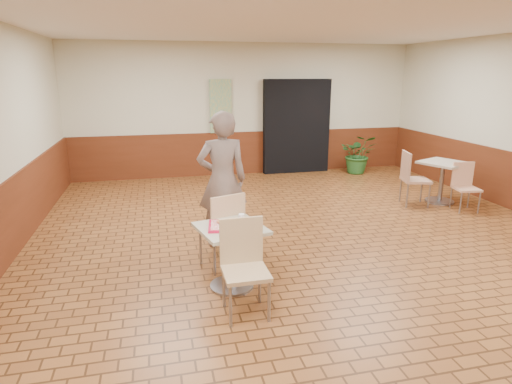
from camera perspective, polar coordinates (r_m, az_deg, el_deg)
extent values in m
cube|color=brown|center=(5.76, 9.24, -8.50)|extent=(8.00, 10.00, 0.01)
cube|color=white|center=(5.31, 10.75, 22.57)|extent=(8.00, 10.00, 0.01)
cube|color=beige|center=(10.09, -1.34, 10.86)|extent=(8.00, 0.01, 3.00)
cube|color=#542310|center=(10.20, -1.28, 5.24)|extent=(8.00, 0.04, 1.00)
cube|color=black|center=(10.33, 5.41, 8.67)|extent=(1.60, 0.22, 2.20)
cube|color=gray|center=(9.92, -4.73, 11.31)|extent=(0.50, 0.03, 1.20)
cube|color=#B3AD90|center=(4.68, -3.38, -4.88)|extent=(0.68, 0.68, 0.04)
cylinder|color=gray|center=(4.81, -3.31, -8.88)|extent=(0.08, 0.08, 0.68)
cylinder|color=gray|center=(4.96, -3.25, -12.31)|extent=(0.49, 0.49, 0.03)
cube|color=tan|center=(4.25, -1.39, -10.73)|extent=(0.44, 0.44, 0.04)
cube|color=tan|center=(4.32, -1.98, -6.47)|extent=(0.44, 0.03, 0.48)
cylinder|color=gray|center=(4.16, -3.43, -15.01)|extent=(0.03, 0.03, 0.43)
cylinder|color=gray|center=(4.23, 1.76, -14.42)|extent=(0.03, 0.03, 0.43)
cylinder|color=gray|center=(4.49, -4.31, -12.61)|extent=(0.03, 0.03, 0.43)
cylinder|color=gray|center=(4.55, 0.48, -12.12)|extent=(0.03, 0.03, 0.43)
cube|color=#DBB283|center=(5.28, -4.72, -5.26)|extent=(0.57, 0.57, 0.04)
cube|color=#DBB283|center=(5.02, -3.70, -3.13)|extent=(0.43, 0.18, 0.49)
cylinder|color=gray|center=(5.61, -3.85, -6.59)|extent=(0.03, 0.03, 0.44)
cylinder|color=gray|center=(5.45, -7.41, -7.37)|extent=(0.03, 0.03, 0.44)
cylinder|color=gray|center=(5.30, -1.84, -7.92)|extent=(0.03, 0.03, 0.44)
cylinder|color=gray|center=(5.13, -5.55, -8.80)|extent=(0.03, 0.03, 0.44)
imported|color=#74615A|center=(5.79, -4.51, 1.56)|extent=(0.69, 0.46, 1.86)
cube|color=#B90D32|center=(4.67, -3.38, -4.51)|extent=(0.48, 0.37, 0.03)
cube|color=#E18585|center=(4.66, -3.39, -4.34)|extent=(0.43, 0.32, 0.00)
torus|color=#E08151|center=(4.71, -4.63, -3.91)|extent=(0.14, 0.14, 0.03)
ellipsoid|color=gold|center=(4.61, -2.11, -4.25)|extent=(0.15, 0.10, 0.04)
cube|color=white|center=(4.61, -2.11, -3.99)|extent=(0.14, 0.08, 0.01)
ellipsoid|color=#A16516|center=(4.60, -2.83, -4.47)|extent=(0.04, 0.03, 0.02)
cylinder|color=white|center=(4.74, -1.94, -3.44)|extent=(0.07, 0.07, 0.08)
cylinder|color=blue|center=(4.73, -1.94, -3.39)|extent=(0.07, 0.07, 0.02)
cube|color=#B1A48F|center=(8.57, 23.76, 3.57)|extent=(0.72, 0.72, 0.04)
cylinder|color=gray|center=(8.65, 23.48, 1.10)|extent=(0.08, 0.08, 0.72)
cylinder|color=gray|center=(8.73, 23.24, -1.09)|extent=(0.52, 0.52, 0.03)
cube|color=tan|center=(8.25, 20.53, 1.48)|extent=(0.55, 0.55, 0.04)
cube|color=tan|center=(8.12, 19.35, 3.34)|extent=(0.14, 0.45, 0.49)
cylinder|color=gray|center=(8.20, 22.08, -0.50)|extent=(0.03, 0.03, 0.44)
cylinder|color=gray|center=(8.55, 21.17, 0.21)|extent=(0.03, 0.03, 0.44)
cylinder|color=gray|center=(8.07, 19.51, -0.50)|extent=(0.03, 0.03, 0.44)
cylinder|color=gray|center=(8.42, 18.71, 0.23)|extent=(0.03, 0.03, 0.44)
cube|color=#E2AA87|center=(8.26, 26.24, 0.39)|extent=(0.44, 0.44, 0.04)
cube|color=#E2AA87|center=(8.36, 25.85, 2.22)|extent=(0.38, 0.09, 0.42)
cylinder|color=gray|center=(8.10, 25.63, -1.34)|extent=(0.03, 0.03, 0.38)
cylinder|color=gray|center=(8.26, 27.62, -1.27)|extent=(0.03, 0.03, 0.38)
cylinder|color=gray|center=(8.37, 24.55, -0.69)|extent=(0.03, 0.03, 0.38)
cylinder|color=gray|center=(8.53, 26.49, -0.64)|extent=(0.03, 0.03, 0.38)
imported|color=#255A24|center=(10.53, 13.51, 4.95)|extent=(1.06, 1.00, 0.93)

